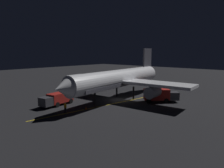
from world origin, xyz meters
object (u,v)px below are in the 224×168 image
ground_crew_worker (65,107)px  traffic_cone_near_right (52,101)px  airliner (120,79)px  baggage_truck (58,99)px  catering_truck (160,95)px  traffic_cone_near_left (86,108)px

ground_crew_worker → traffic_cone_near_right: (7.37, -2.40, -0.64)m
airliner → baggage_truck: 12.79m
traffic_cone_near_right → airliner: bearing=-126.8°
airliner → ground_crew_worker: bearing=87.3°
catering_truck → baggage_truck: bearing=49.0°
catering_truck → traffic_cone_near_right: size_ratio=11.41×
catering_truck → traffic_cone_near_left: size_ratio=11.41×
ground_crew_worker → traffic_cone_near_left: (-1.06, -3.44, -0.64)m
baggage_truck → ground_crew_worker: baggage_truck is taller
traffic_cone_near_right → catering_truck: bearing=-136.7°
traffic_cone_near_left → traffic_cone_near_right: bearing=7.0°
traffic_cone_near_left → airliner: bearing=-87.4°
traffic_cone_near_left → traffic_cone_near_right: same height
baggage_truck → traffic_cone_near_left: baggage_truck is taller
airliner → baggage_truck: (5.63, 11.09, -2.99)m
ground_crew_worker → traffic_cone_near_left: size_ratio=3.16×
airliner → traffic_cone_near_left: airliner is taller
baggage_truck → traffic_cone_near_right: size_ratio=12.29×
catering_truck → traffic_cone_near_right: (15.02, 14.17, -1.05)m
catering_truck → ground_crew_worker: catering_truck is taller
airliner → catering_truck: airliner is taller
catering_truck → ground_crew_worker: size_ratio=3.61×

